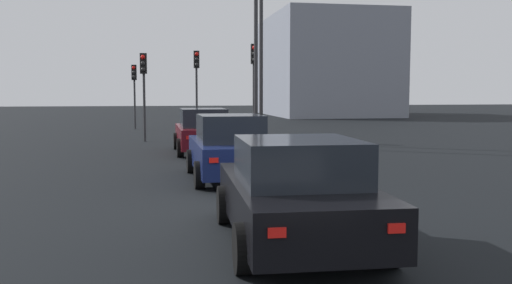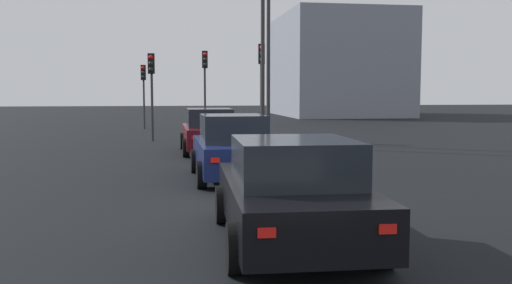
{
  "view_description": "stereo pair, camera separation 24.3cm",
  "coord_description": "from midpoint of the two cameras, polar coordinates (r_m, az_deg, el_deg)",
  "views": [
    {
      "loc": [
        -9.97,
        1.87,
        2.21
      ],
      "look_at": [
        0.48,
        -0.0,
        1.26
      ],
      "focal_mm": 39.04,
      "sensor_mm": 36.0,
      "label": 1
    },
    {
      "loc": [
        -10.01,
        1.63,
        2.21
      ],
      "look_at": [
        0.48,
        -0.0,
        1.26
      ],
      "focal_mm": 39.04,
      "sensor_mm": 36.0,
      "label": 2
    }
  ],
  "objects": [
    {
      "name": "traffic_light_near_left",
      "position": [
        25.34,
        -0.48,
        7.23
      ],
      "size": [
        0.32,
        0.28,
        4.37
      ],
      "rotation": [
        0.0,
        0.0,
        3.12
      ],
      "color": "#2D2D30",
      "rests_on": "ground_plane"
    },
    {
      "name": "building_facade_left",
      "position": [
        53.75,
        6.97,
        7.74
      ],
      "size": [
        14.45,
        10.39,
        9.35
      ],
      "primitive_type": "cube",
      "color": "gray",
      "rests_on": "ground_plane"
    },
    {
      "name": "car_navy_second",
      "position": [
        14.06,
        -3.26,
        -0.7
      ],
      "size": [
        4.18,
        1.99,
        1.65
      ],
      "rotation": [
        0.0,
        0.0,
        0.01
      ],
      "color": "#141E4C",
      "rests_on": "ground_plane"
    },
    {
      "name": "street_lamp_kerbside",
      "position": [
        22.78,
        -0.33,
        11.5
      ],
      "size": [
        0.56,
        0.36,
        8.14
      ],
      "color": "#2D2D30",
      "rests_on": "ground_plane"
    },
    {
      "name": "traffic_light_near_right",
      "position": [
        25.27,
        -11.71,
        6.43
      ],
      "size": [
        0.33,
        0.3,
        3.92
      ],
      "rotation": [
        0.0,
        0.0,
        3.01
      ],
      "color": "#2D2D30",
      "rests_on": "ground_plane"
    },
    {
      "name": "street_lamp_far",
      "position": [
        24.33,
        0.24,
        9.85
      ],
      "size": [
        0.56,
        0.36,
        7.12
      ],
      "color": "#2D2D30",
      "rests_on": "ground_plane"
    },
    {
      "name": "traffic_light_far_right",
      "position": [
        33.99,
        -12.57,
        5.94
      ],
      "size": [
        0.32,
        0.3,
        3.82
      ],
      "rotation": [
        0.0,
        0.0,
        3.03
      ],
      "color": "#2D2D30",
      "rests_on": "ground_plane"
    },
    {
      "name": "ground_plane",
      "position": [
        10.4,
        -0.21,
        -7.69
      ],
      "size": [
        160.0,
        160.0,
        0.2
      ],
      "primitive_type": "cube",
      "color": "black"
    },
    {
      "name": "traffic_light_far_left",
      "position": [
        29.53,
        -6.34,
        6.89
      ],
      "size": [
        0.32,
        0.29,
        4.36
      ],
      "rotation": [
        0.0,
        0.0,
        3.21
      ],
      "color": "#2D2D30",
      "rests_on": "ground_plane"
    },
    {
      "name": "car_maroon_lead",
      "position": [
        20.34,
        -5.81,
        1.06
      ],
      "size": [
        4.4,
        2.04,
        1.61
      ],
      "rotation": [
        0.0,
        0.0,
        0.01
      ],
      "color": "#510F16",
      "rests_on": "ground_plane"
    },
    {
      "name": "car_black_third",
      "position": [
        8.14,
        3.28,
        -5.23
      ],
      "size": [
        4.36,
        2.19,
        1.55
      ],
      "rotation": [
        0.0,
        0.0,
        -0.03
      ],
      "color": "black",
      "rests_on": "ground_plane"
    }
  ]
}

